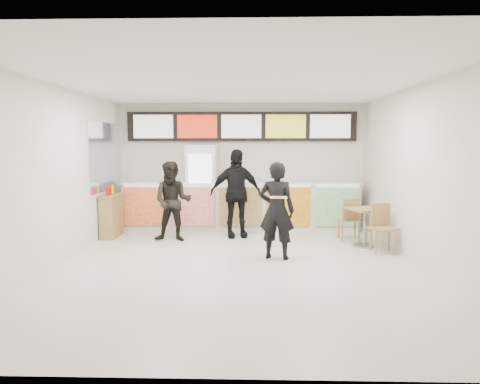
{
  "coord_description": "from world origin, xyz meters",
  "views": [
    {
      "loc": [
        0.24,
        -6.98,
        2.01
      ],
      "look_at": [
        0.03,
        1.2,
        1.11
      ],
      "focal_mm": 32.0,
      "sensor_mm": 36.0,
      "label": 1
    }
  ],
  "objects_px": {
    "service_counter": "(241,206)",
    "condiment_ledge": "(112,215)",
    "customer_left": "(173,201)",
    "customer_main": "(277,210)",
    "cafe_table": "(365,220)",
    "customer_mid": "(236,193)",
    "drinks_fridge": "(202,188)"
  },
  "relations": [
    {
      "from": "service_counter",
      "to": "condiment_ledge",
      "type": "relative_size",
      "value": 5.02
    },
    {
      "from": "customer_main",
      "to": "condiment_ledge",
      "type": "distance_m",
      "value": 3.94
    },
    {
      "from": "drinks_fridge",
      "to": "condiment_ledge",
      "type": "xyz_separation_m",
      "value": [
        -1.89,
        -0.9,
        -0.53
      ]
    },
    {
      "from": "service_counter",
      "to": "condiment_ledge",
      "type": "distance_m",
      "value": 2.96
    },
    {
      "from": "drinks_fridge",
      "to": "customer_main",
      "type": "distance_m",
      "value": 3.11
    },
    {
      "from": "service_counter",
      "to": "cafe_table",
      "type": "relative_size",
      "value": 3.46
    },
    {
      "from": "cafe_table",
      "to": "condiment_ledge",
      "type": "bearing_deg",
      "value": 151.08
    },
    {
      "from": "condiment_ledge",
      "to": "service_counter",
      "type": "bearing_deg",
      "value": 17.47
    },
    {
      "from": "cafe_table",
      "to": "customer_mid",
      "type": "bearing_deg",
      "value": 141.81
    },
    {
      "from": "drinks_fridge",
      "to": "customer_mid",
      "type": "bearing_deg",
      "value": -45.58
    },
    {
      "from": "service_counter",
      "to": "customer_mid",
      "type": "height_order",
      "value": "customer_mid"
    },
    {
      "from": "drinks_fridge",
      "to": "customer_main",
      "type": "height_order",
      "value": "drinks_fridge"
    },
    {
      "from": "drinks_fridge",
      "to": "condiment_ledge",
      "type": "bearing_deg",
      "value": -154.39
    },
    {
      "from": "drinks_fridge",
      "to": "customer_mid",
      "type": "relative_size",
      "value": 1.04
    },
    {
      "from": "customer_main",
      "to": "condiment_ledge",
      "type": "relative_size",
      "value": 1.56
    },
    {
      "from": "customer_left",
      "to": "condiment_ledge",
      "type": "relative_size",
      "value": 1.51
    },
    {
      "from": "service_counter",
      "to": "customer_left",
      "type": "bearing_deg",
      "value": -137.62
    },
    {
      "from": "customer_main",
      "to": "customer_left",
      "type": "bearing_deg",
      "value": -18.88
    },
    {
      "from": "customer_main",
      "to": "cafe_table",
      "type": "xyz_separation_m",
      "value": [
        1.81,
        0.97,
        -0.33
      ]
    },
    {
      "from": "customer_main",
      "to": "customer_left",
      "type": "height_order",
      "value": "customer_main"
    },
    {
      "from": "drinks_fridge",
      "to": "customer_left",
      "type": "height_order",
      "value": "drinks_fridge"
    },
    {
      "from": "drinks_fridge",
      "to": "cafe_table",
      "type": "bearing_deg",
      "value": -26.01
    },
    {
      "from": "service_counter",
      "to": "customer_mid",
      "type": "bearing_deg",
      "value": -96.54
    },
    {
      "from": "customer_main",
      "to": "customer_mid",
      "type": "relative_size",
      "value": 0.9
    },
    {
      "from": "customer_mid",
      "to": "cafe_table",
      "type": "height_order",
      "value": "customer_mid"
    },
    {
      "from": "customer_main",
      "to": "condiment_ledge",
      "type": "bearing_deg",
      "value": -12.23
    },
    {
      "from": "customer_mid",
      "to": "condiment_ledge",
      "type": "xyz_separation_m",
      "value": [
        -2.72,
        -0.05,
        -0.49
      ]
    },
    {
      "from": "customer_left",
      "to": "condiment_ledge",
      "type": "distance_m",
      "value": 1.52
    },
    {
      "from": "service_counter",
      "to": "condiment_ledge",
      "type": "bearing_deg",
      "value": -162.53
    },
    {
      "from": "service_counter",
      "to": "customer_left",
      "type": "relative_size",
      "value": 3.33
    },
    {
      "from": "drinks_fridge",
      "to": "cafe_table",
      "type": "distance_m",
      "value": 3.85
    },
    {
      "from": "service_counter",
      "to": "drinks_fridge",
      "type": "bearing_deg",
      "value": 179.01
    }
  ]
}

